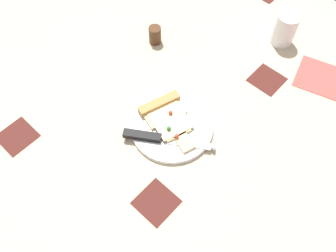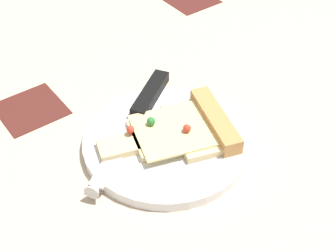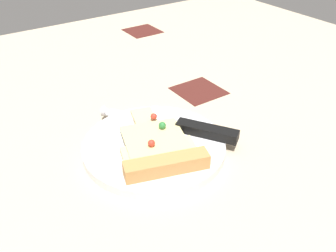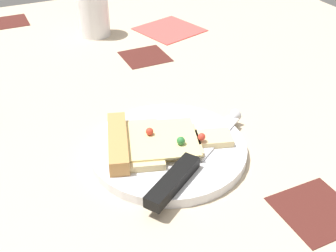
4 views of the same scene
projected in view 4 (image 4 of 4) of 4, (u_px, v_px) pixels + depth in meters
ground_plane at (109, 182)px, 57.51cm from camera, size 153.76×153.76×3.00cm
plate at (168, 149)px, 60.01cm from camera, size 22.22×22.22×1.46cm
pizza_slice at (150, 142)px, 58.86cm from camera, size 18.95×13.83×2.45cm
knife at (191, 162)px, 55.39cm from camera, size 21.21×14.94×2.45cm
drinking_glass at (94, 13)px, 93.99cm from camera, size 6.79×6.79×10.33cm
napkin at (169, 29)px, 99.19cm from camera, size 16.12×16.12×0.40cm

